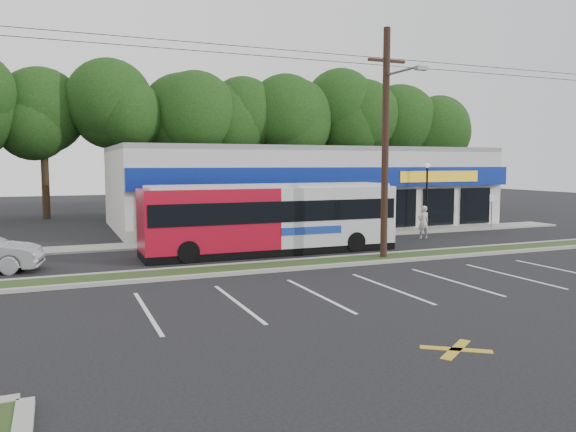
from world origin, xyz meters
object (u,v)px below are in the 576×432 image
(sign_post, at_px, (492,205))
(car_dark, at_px, (329,225))
(utility_pole, at_px, (383,136))
(lamp_post, at_px, (427,189))
(metrobus, at_px, (272,217))
(pedestrian_b, at_px, (349,227))
(pedestrian_a, at_px, (423,222))

(sign_post, relative_size, car_dark, 0.51)
(utility_pole, bearing_deg, car_dark, 81.09)
(utility_pole, xyz_separation_m, lamp_post, (8.17, 7.87, -2.74))
(metrobus, distance_m, pedestrian_b, 5.25)
(pedestrian_a, bearing_deg, pedestrian_b, 4.29)
(metrobus, height_order, pedestrian_b, metrobus)
(pedestrian_b, bearing_deg, utility_pole, 83.91)
(car_dark, distance_m, pedestrian_a, 5.31)
(metrobus, xyz_separation_m, pedestrian_b, (4.95, 1.50, -0.87))
(metrobus, bearing_deg, pedestrian_b, 16.97)
(lamp_post, bearing_deg, metrobus, -160.20)
(pedestrian_b, bearing_deg, metrobus, 23.83)
(utility_pole, height_order, pedestrian_a, utility_pole)
(lamp_post, height_order, pedestrian_a, lamp_post)
(sign_post, relative_size, metrobus, 0.18)
(sign_post, bearing_deg, lamp_post, 177.42)
(utility_pole, distance_m, metrobus, 6.37)
(metrobus, relative_size, car_dark, 2.77)
(lamp_post, xyz_separation_m, pedestrian_a, (-2.25, -2.80, -1.74))
(lamp_post, xyz_separation_m, metrobus, (-11.94, -4.30, -0.95))
(utility_pole, xyz_separation_m, pedestrian_b, (1.18, 5.07, -4.56))
(lamp_post, xyz_separation_m, sign_post, (5.00, -0.23, -1.12))
(utility_pole, relative_size, metrobus, 4.12)
(car_dark, xyz_separation_m, pedestrian_b, (0.01, -2.38, 0.11))
(pedestrian_a, distance_m, pedestrian_b, 4.74)
(sign_post, bearing_deg, metrobus, -166.48)
(sign_post, bearing_deg, utility_pole, -149.85)
(car_dark, bearing_deg, pedestrian_b, -173.29)
(car_dark, relative_size, pedestrian_a, 2.35)
(utility_pole, height_order, car_dark, utility_pole)
(car_dark, height_order, pedestrian_a, pedestrian_a)
(car_dark, height_order, pedestrian_b, pedestrian_b)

